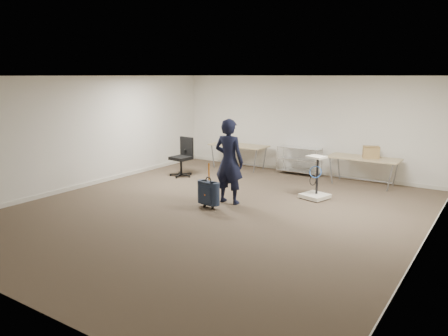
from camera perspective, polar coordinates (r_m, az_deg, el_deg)
The scene contains 10 objects.
ground at distance 9.26m, azimuth -0.93°, elevation -5.65°, with size 9.00×9.00×0.00m, color #4B3C2D.
room_shell at distance 10.37m, azimuth 3.40°, elevation -3.44°, with size 8.00×9.00×9.00m.
folding_table_left at distance 13.34m, azimuth 1.91°, elevation 2.83°, with size 1.80×0.75×0.73m.
folding_table_right at distance 11.84m, azimuth 17.78°, elevation 1.07°, with size 1.80×0.75×0.73m.
wire_shelf at distance 12.74m, azimuth 9.80°, elevation 1.13°, with size 1.22×0.47×0.80m.
person at distance 9.63m, azimuth 0.66°, elevation 0.88°, with size 0.69×0.45×1.90m, color black.
suitcase at distance 9.38m, azimuth -2.04°, elevation -3.28°, with size 0.38×0.25×0.99m.
office_chair at distance 12.45m, azimuth -5.47°, elevation 0.48°, with size 0.66×0.66×1.09m.
equipment_cart at distance 10.32m, azimuth 11.83°, elevation -2.52°, with size 0.68×0.68×1.01m.
cardboard_box at distance 11.81m, azimuth 18.65°, elevation 1.98°, with size 0.40×0.30×0.30m, color olive.
Camera 1 is at (4.99, -7.28, 2.81)m, focal length 35.00 mm.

